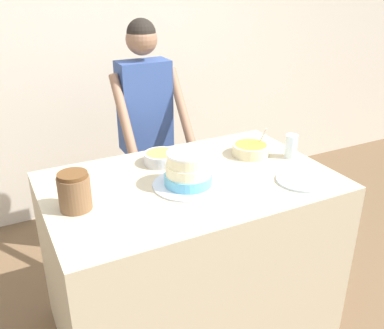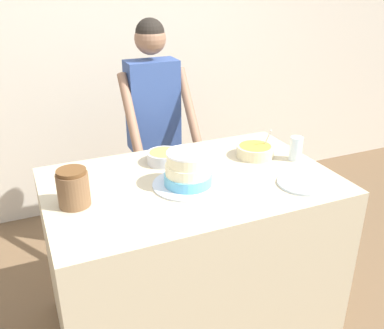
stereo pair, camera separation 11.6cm
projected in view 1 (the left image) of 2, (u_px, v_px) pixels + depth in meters
The scene contains 9 objects.
wall_back at pixel (96, 52), 3.29m from camera, with size 10.00×0.05×2.60m.
counter at pixel (191, 255), 2.33m from camera, with size 1.44×0.92×0.92m.
person_baker at pixel (146, 117), 2.79m from camera, with size 0.45×0.44×1.62m.
cake at pixel (188, 171), 2.05m from camera, with size 0.35×0.35×0.18m.
frosting_bowl_orange at pixel (251, 149), 2.41m from camera, with size 0.21×0.21×0.16m.
frosting_bowl_yellow at pixel (161, 157), 2.30m from camera, with size 0.19×0.19×0.06m.
drinking_glass at pixel (291, 146), 2.37m from camera, with size 0.07×0.07×0.13m.
ceramic_plate at pixel (302, 180), 2.12m from camera, with size 0.25×0.25×0.01m.
stoneware_jar at pixel (74, 191), 1.84m from camera, with size 0.14×0.14×0.17m.
Camera 1 is at (-0.86, -1.25, 1.87)m, focal length 40.00 mm.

